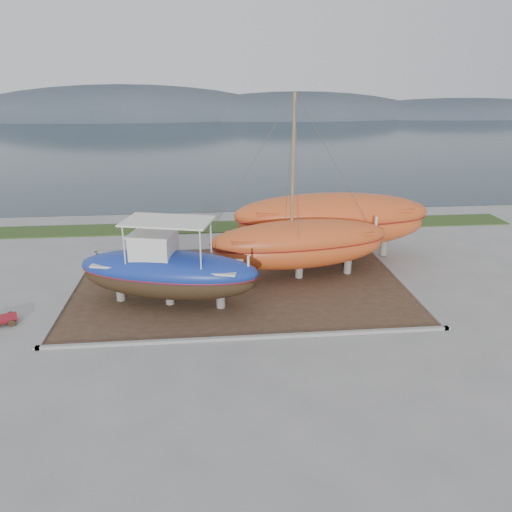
{
  "coord_description": "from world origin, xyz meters",
  "views": [
    {
      "loc": [
        -1.63,
        -21.62,
        11.01
      ],
      "look_at": [
        0.89,
        4.0,
        1.71
      ],
      "focal_mm": 35.0,
      "sensor_mm": 36.0,
      "label": 1
    }
  ],
  "objects_px": {
    "blue_caique": "(168,263)",
    "white_dinghy": "(141,261)",
    "orange_bare_hull": "(331,227)",
    "red_trailer": "(1,321)",
    "orange_sailboat": "(302,191)"
  },
  "relations": [
    {
      "from": "blue_caique",
      "to": "orange_sailboat",
      "type": "bearing_deg",
      "value": 36.57
    },
    {
      "from": "blue_caique",
      "to": "white_dinghy",
      "type": "relative_size",
      "value": 2.05
    },
    {
      "from": "blue_caique",
      "to": "red_trailer",
      "type": "distance_m",
      "value": 8.22
    },
    {
      "from": "white_dinghy",
      "to": "orange_bare_hull",
      "type": "height_order",
      "value": "orange_bare_hull"
    },
    {
      "from": "white_dinghy",
      "to": "orange_bare_hull",
      "type": "bearing_deg",
      "value": -6.93
    },
    {
      "from": "white_dinghy",
      "to": "red_trailer",
      "type": "height_order",
      "value": "white_dinghy"
    },
    {
      "from": "orange_bare_hull",
      "to": "white_dinghy",
      "type": "bearing_deg",
      "value": -172.66
    },
    {
      "from": "white_dinghy",
      "to": "blue_caique",
      "type": "bearing_deg",
      "value": -81.22
    },
    {
      "from": "blue_caique",
      "to": "white_dinghy",
      "type": "height_order",
      "value": "blue_caique"
    },
    {
      "from": "white_dinghy",
      "to": "orange_bare_hull",
      "type": "distance_m",
      "value": 11.89
    },
    {
      "from": "red_trailer",
      "to": "blue_caique",
      "type": "bearing_deg",
      "value": -11.98
    },
    {
      "from": "orange_sailboat",
      "to": "red_trailer",
      "type": "bearing_deg",
      "value": -171.62
    },
    {
      "from": "blue_caique",
      "to": "orange_sailboat",
      "type": "relative_size",
      "value": 0.89
    },
    {
      "from": "orange_bare_hull",
      "to": "red_trailer",
      "type": "distance_m",
      "value": 19.2
    },
    {
      "from": "blue_caique",
      "to": "white_dinghy",
      "type": "bearing_deg",
      "value": 127.9
    }
  ]
}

